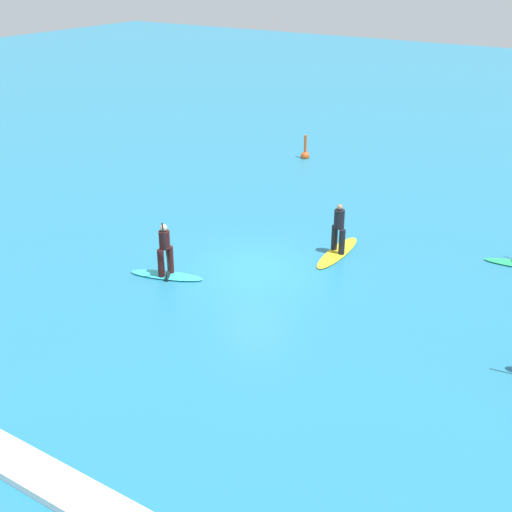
{
  "coord_description": "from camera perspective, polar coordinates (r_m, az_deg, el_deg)",
  "views": [
    {
      "loc": [
        11.35,
        -17.3,
        9.83
      ],
      "look_at": [
        0.0,
        0.0,
        0.5
      ],
      "focal_mm": 48.4,
      "sensor_mm": 36.0,
      "label": 1
    }
  ],
  "objects": [
    {
      "name": "ground_plane",
      "position": [
        22.91,
        0.0,
        -1.14
      ],
      "size": [
        120.0,
        120.0,
        0.0
      ],
      "primitive_type": "plane",
      "color": "teal",
      "rests_on": "ground"
    },
    {
      "name": "surfer_on_yellow_board",
      "position": [
        24.08,
        6.8,
        1.28
      ],
      "size": [
        0.85,
        3.11,
        1.82
      ],
      "rotation": [
        0.0,
        0.0,
        1.63
      ],
      "color": "yellow",
      "rests_on": "ground_plane"
    },
    {
      "name": "surfer_on_teal_board",
      "position": [
        22.39,
        -7.48,
        -0.45
      ],
      "size": [
        2.54,
        1.38,
        2.07
      ],
      "rotation": [
        0.0,
        0.0,
        0.33
      ],
      "color": "#33C6CC",
      "rests_on": "ground_plane"
    },
    {
      "name": "marker_buoy",
      "position": [
        35.32,
        4.08,
        8.4
      ],
      "size": [
        0.44,
        0.44,
        1.29
      ],
      "color": "#E55119",
      "rests_on": "ground_plane"
    }
  ]
}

